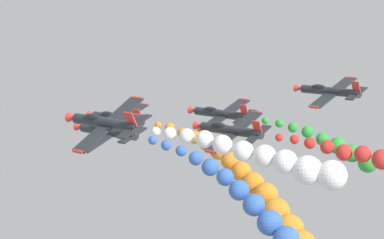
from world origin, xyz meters
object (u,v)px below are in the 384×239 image
airplane_left_inner (107,131)px  airplane_right_outer (104,122)px  airplane_lead (117,118)px  airplane_left_outer (230,130)px  airplane_right_inner (221,114)px  airplane_trailing (329,91)px

airplane_left_inner → airplane_right_outer: 14.45m
airplane_lead → airplane_left_outer: (1.12, -18.32, 0.35)m
airplane_left_inner → airplane_left_outer: (10.44, -9.92, -0.05)m
airplane_right_outer → airplane_lead: bearing=44.3°
airplane_lead → airplane_right_outer: 26.86m
airplane_right_inner → airplane_left_outer: bearing=-135.1°
airplane_lead → airplane_right_inner: 13.88m
airplane_lead → airplane_left_outer: bearing=-86.5°
airplane_right_inner → airplane_trailing: 14.85m
airplane_left_inner → airplane_trailing: (30.38, -10.59, 2.86)m
airplane_lead → airplane_right_outer: bearing=-135.7°
airplane_left_inner → airplane_trailing: size_ratio=1.00×
airplane_left_outer → airplane_trailing: bearing=-1.9°
airplane_right_inner → airplane_left_outer: 13.87m
airplane_right_outer → airplane_left_outer: bearing=0.8°
airplane_right_outer → airplane_right_inner: bearing=18.5°
airplane_left_outer → airplane_right_inner: bearing=44.9°
airplane_lead → airplane_left_outer: airplane_left_outer is taller
airplane_left_inner → airplane_left_outer: bearing=-43.5°
airplane_left_outer → airplane_right_outer: size_ratio=1.00×
airplane_right_inner → airplane_trailing: (10.12, -10.46, 2.98)m
airplane_right_outer → airplane_trailing: bearing=-0.6°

